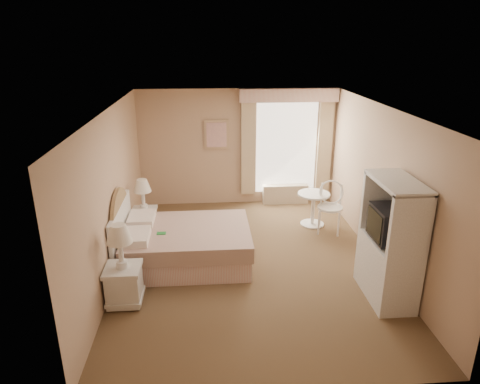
{
  "coord_description": "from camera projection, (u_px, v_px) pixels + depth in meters",
  "views": [
    {
      "loc": [
        -0.66,
        -6.18,
        3.48
      ],
      "look_at": [
        -0.14,
        0.3,
        1.13
      ],
      "focal_mm": 32.0,
      "sensor_mm": 36.0,
      "label": 1
    }
  ],
  "objects": [
    {
      "name": "room",
      "position": [
        251.0,
        191.0,
        6.6
      ],
      "size": [
        4.21,
        5.51,
        2.51
      ],
      "color": "brown",
      "rests_on": "ground"
    },
    {
      "name": "window",
      "position": [
        287.0,
        144.0,
        9.13
      ],
      "size": [
        2.05,
        0.22,
        2.51
      ],
      "color": "white",
      "rests_on": "room"
    },
    {
      "name": "framed_art",
      "position": [
        216.0,
        135.0,
        9.01
      ],
      "size": [
        0.52,
        0.04,
        0.62
      ],
      "color": "tan",
      "rests_on": "room"
    },
    {
      "name": "bed",
      "position": [
        181.0,
        243.0,
        6.93
      ],
      "size": [
        2.07,
        1.56,
        1.38
      ],
      "color": "#DC988F",
      "rests_on": "room"
    },
    {
      "name": "nightstand_near",
      "position": [
        123.0,
        275.0,
        5.81
      ],
      "size": [
        0.48,
        0.48,
        1.17
      ],
      "color": "white",
      "rests_on": "room"
    },
    {
      "name": "nightstand_far",
      "position": [
        144.0,
        215.0,
        7.87
      ],
      "size": [
        0.44,
        0.44,
        1.07
      ],
      "color": "white",
      "rests_on": "room"
    },
    {
      "name": "round_table",
      "position": [
        313.0,
        204.0,
        8.3
      ],
      "size": [
        0.62,
        0.62,
        0.66
      ],
      "color": "white",
      "rests_on": "room"
    },
    {
      "name": "cafe_chair",
      "position": [
        330.0,
        203.0,
        8.02
      ],
      "size": [
        0.59,
        0.59,
        0.97
      ],
      "rotation": [
        0.0,
        0.0,
        -0.32
      ],
      "color": "white",
      "rests_on": "room"
    },
    {
      "name": "armoire",
      "position": [
        389.0,
        250.0,
        5.88
      ],
      "size": [
        0.52,
        1.05,
        1.74
      ],
      "color": "white",
      "rests_on": "room"
    }
  ]
}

